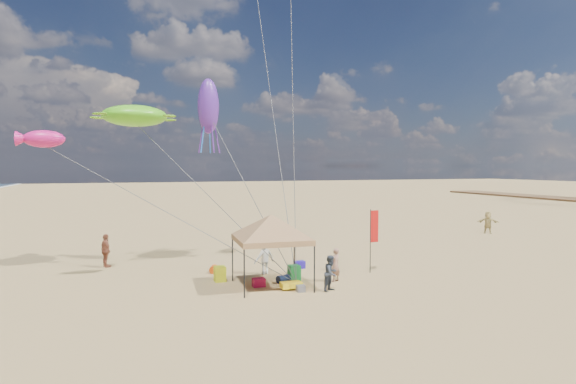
{
  "coord_description": "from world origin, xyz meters",
  "views": [
    {
      "loc": [
        -8.0,
        -19.32,
        5.29
      ],
      "look_at": [
        0.0,
        3.0,
        4.0
      ],
      "focal_mm": 29.86,
      "sensor_mm": 36.0,
      "label": 1
    }
  ],
  "objects_px": {
    "person_near_a": "(335,265)",
    "cooler_blue": "(299,265)",
    "feather_flag": "(373,230)",
    "beach_cart": "(291,285)",
    "person_near_c": "(264,256)",
    "person_near_b": "(331,273)",
    "person_far_c": "(488,222)",
    "person_far_a": "(106,251)",
    "chair_green": "(294,273)",
    "cooler_red": "(259,282)",
    "canopy_tent": "(271,217)",
    "chair_yellow": "(220,274)"
  },
  "relations": [
    {
      "from": "person_near_a",
      "to": "cooler_blue",
      "type": "bearing_deg",
      "value": -108.71
    },
    {
      "from": "cooler_blue",
      "to": "feather_flag",
      "type": "bearing_deg",
      "value": -34.71
    },
    {
      "from": "beach_cart",
      "to": "person_near_c",
      "type": "xyz_separation_m",
      "value": [
        -0.23,
        3.22,
        0.67
      ]
    },
    {
      "from": "person_near_b",
      "to": "beach_cart",
      "type": "bearing_deg",
      "value": 118.5
    },
    {
      "from": "beach_cart",
      "to": "person_far_c",
      "type": "distance_m",
      "value": 23.17
    },
    {
      "from": "feather_flag",
      "to": "cooler_blue",
      "type": "height_order",
      "value": "feather_flag"
    },
    {
      "from": "feather_flag",
      "to": "person_far_a",
      "type": "bearing_deg",
      "value": 155.12
    },
    {
      "from": "chair_green",
      "to": "person_far_c",
      "type": "bearing_deg",
      "value": 25.31
    },
    {
      "from": "person_near_c",
      "to": "beach_cart",
      "type": "bearing_deg",
      "value": 75.94
    },
    {
      "from": "cooler_red",
      "to": "chair_green",
      "type": "distance_m",
      "value": 1.99
    },
    {
      "from": "person_near_b",
      "to": "person_near_a",
      "type": "bearing_deg",
      "value": 25.08
    },
    {
      "from": "feather_flag",
      "to": "person_near_c",
      "type": "relative_size",
      "value": 1.82
    },
    {
      "from": "cooler_red",
      "to": "beach_cart",
      "type": "distance_m",
      "value": 1.49
    },
    {
      "from": "canopy_tent",
      "to": "cooler_blue",
      "type": "bearing_deg",
      "value": 51.02
    },
    {
      "from": "canopy_tent",
      "to": "feather_flag",
      "type": "bearing_deg",
      "value": 9.78
    },
    {
      "from": "person_near_a",
      "to": "person_far_c",
      "type": "xyz_separation_m",
      "value": [
        18.07,
        10.22,
        0.09
      ]
    },
    {
      "from": "canopy_tent",
      "to": "cooler_blue",
      "type": "relative_size",
      "value": 11.05
    },
    {
      "from": "person_near_a",
      "to": "person_near_c",
      "type": "bearing_deg",
      "value": -72.44
    },
    {
      "from": "beach_cart",
      "to": "person_near_b",
      "type": "bearing_deg",
      "value": -27.83
    },
    {
      "from": "cooler_red",
      "to": "beach_cart",
      "type": "xyz_separation_m",
      "value": [
        1.18,
        -0.92,
        0.01
      ]
    },
    {
      "from": "canopy_tent",
      "to": "feather_flag",
      "type": "relative_size",
      "value": 1.89
    },
    {
      "from": "cooler_blue",
      "to": "person_near_b",
      "type": "bearing_deg",
      "value": -94.41
    },
    {
      "from": "feather_flag",
      "to": "person_far_c",
      "type": "height_order",
      "value": "feather_flag"
    },
    {
      "from": "cooler_red",
      "to": "beach_cart",
      "type": "relative_size",
      "value": 0.6
    },
    {
      "from": "person_near_b",
      "to": "chair_yellow",
      "type": "bearing_deg",
      "value": 107.85
    },
    {
      "from": "cooler_blue",
      "to": "person_near_b",
      "type": "relative_size",
      "value": 0.35
    },
    {
      "from": "canopy_tent",
      "to": "person_far_a",
      "type": "xyz_separation_m",
      "value": [
        -6.91,
        6.77,
        -2.19
      ]
    },
    {
      "from": "cooler_red",
      "to": "person_far_a",
      "type": "height_order",
      "value": "person_far_a"
    },
    {
      "from": "person_near_c",
      "to": "person_far_c",
      "type": "height_order",
      "value": "same"
    },
    {
      "from": "beach_cart",
      "to": "person_near_b",
      "type": "xyz_separation_m",
      "value": [
        1.51,
        -0.8,
        0.56
      ]
    },
    {
      "from": "cooler_red",
      "to": "person_far_c",
      "type": "xyz_separation_m",
      "value": [
        21.63,
        9.95,
        0.68
      ]
    },
    {
      "from": "person_far_c",
      "to": "chair_green",
      "type": "bearing_deg",
      "value": -116.43
    },
    {
      "from": "cooler_red",
      "to": "person_far_a",
      "type": "xyz_separation_m",
      "value": [
        -6.38,
        6.59,
        0.69
      ]
    },
    {
      "from": "feather_flag",
      "to": "person_far_a",
      "type": "distance_m",
      "value": 13.85
    },
    {
      "from": "cooler_blue",
      "to": "canopy_tent",
      "type": "bearing_deg",
      "value": -128.98
    },
    {
      "from": "cooler_red",
      "to": "beach_cart",
      "type": "height_order",
      "value": "cooler_red"
    },
    {
      "from": "canopy_tent",
      "to": "person_near_b",
      "type": "distance_m",
      "value": 3.51
    },
    {
      "from": "canopy_tent",
      "to": "person_near_c",
      "type": "height_order",
      "value": "canopy_tent"
    },
    {
      "from": "beach_cart",
      "to": "person_near_c",
      "type": "height_order",
      "value": "person_near_c"
    },
    {
      "from": "cooler_blue",
      "to": "person_far_c",
      "type": "height_order",
      "value": "person_far_c"
    },
    {
      "from": "feather_flag",
      "to": "person_near_c",
      "type": "bearing_deg",
      "value": 163.76
    },
    {
      "from": "chair_yellow",
      "to": "beach_cart",
      "type": "xyz_separation_m",
      "value": [
        2.58,
        -2.46,
        -0.15
      ]
    },
    {
      "from": "person_near_a",
      "to": "person_far_c",
      "type": "relative_size",
      "value": 0.89
    },
    {
      "from": "beach_cart",
      "to": "person_near_b",
      "type": "relative_size",
      "value": 0.59
    },
    {
      "from": "cooler_red",
      "to": "person_near_a",
      "type": "distance_m",
      "value": 3.62
    },
    {
      "from": "person_near_c",
      "to": "cooler_blue",
      "type": "bearing_deg",
      "value": 178.62
    },
    {
      "from": "person_near_a",
      "to": "person_far_a",
      "type": "relative_size",
      "value": 0.88
    },
    {
      "from": "cooler_red",
      "to": "beach_cart",
      "type": "bearing_deg",
      "value": -38.11
    },
    {
      "from": "chair_yellow",
      "to": "person_far_c",
      "type": "bearing_deg",
      "value": 20.07
    },
    {
      "from": "chair_green",
      "to": "beach_cart",
      "type": "distance_m",
      "value": 1.7
    }
  ]
}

